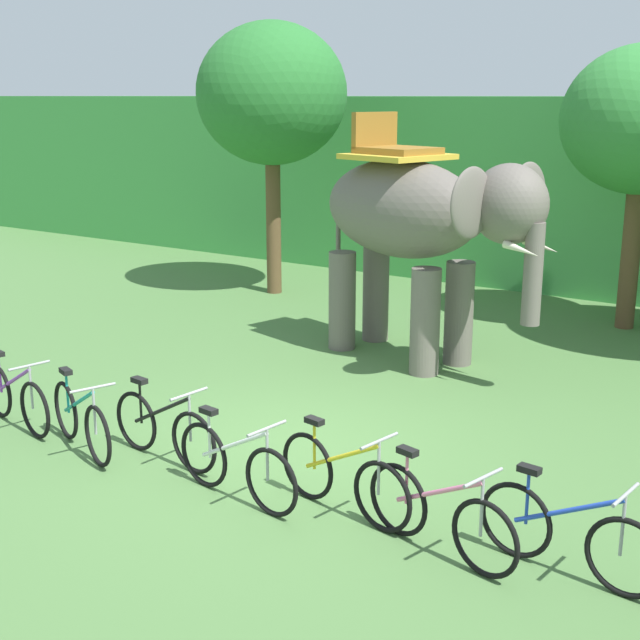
% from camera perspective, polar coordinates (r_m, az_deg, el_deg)
% --- Properties ---
extents(ground_plane, '(80.00, 80.00, 0.00)m').
position_cam_1_polar(ground_plane, '(10.29, -2.04, -8.38)').
color(ground_plane, '#4C753D').
extents(foliage_hedge, '(36.00, 6.00, 4.01)m').
position_cam_1_polar(foliage_hedge, '(21.00, 18.14, 8.41)').
color(foliage_hedge, '#3D8E42').
rests_on(foliage_hedge, ground).
extents(tree_center, '(3.01, 3.01, 5.46)m').
position_cam_1_polar(tree_center, '(17.74, -3.21, 14.65)').
color(tree_center, brown).
rests_on(tree_center, ground).
extents(elephant, '(4.24, 2.57, 3.78)m').
position_cam_1_polar(elephant, '(13.12, 6.46, 6.58)').
color(elephant, '#665E56').
rests_on(elephant, ground).
extents(bike_purple, '(1.68, 0.56, 0.92)m').
position_cam_1_polar(bike_purple, '(11.39, -19.52, -4.86)').
color(bike_purple, black).
rests_on(bike_purple, ground).
extents(bike_teal, '(1.62, 0.74, 0.92)m').
position_cam_1_polar(bike_teal, '(10.40, -15.56, -6.40)').
color(bike_teal, black).
rests_on(bike_teal, ground).
extents(bike_black, '(1.70, 0.52, 0.92)m').
position_cam_1_polar(bike_black, '(9.93, -10.31, -7.11)').
color(bike_black, black).
rests_on(bike_black, ground).
extents(bike_white, '(1.70, 0.52, 0.92)m').
position_cam_1_polar(bike_white, '(8.90, -5.59, -9.54)').
color(bike_white, black).
rests_on(bike_white, ground).
extents(bike_yellow, '(1.69, 0.53, 0.92)m').
position_cam_1_polar(bike_yellow, '(8.60, 1.54, -10.40)').
color(bike_yellow, black).
rests_on(bike_yellow, ground).
extents(bike_pink, '(1.67, 0.59, 0.92)m').
position_cam_1_polar(bike_pink, '(7.97, 7.90, -12.67)').
color(bike_pink, black).
rests_on(bike_pink, ground).
extents(bike_blue, '(1.70, 0.52, 0.92)m').
position_cam_1_polar(bike_blue, '(7.87, 16.11, -13.51)').
color(bike_blue, black).
rests_on(bike_blue, ground).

